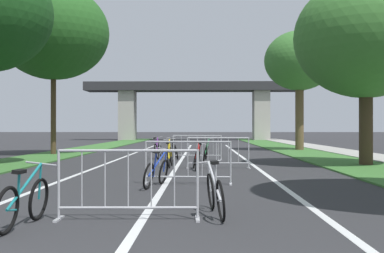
# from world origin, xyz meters

# --- Properties ---
(grass_verge_left) EXTENTS (2.72, 60.73, 0.05)m
(grass_verge_left) POSITION_xyz_m (-6.37, 24.84, 0.03)
(grass_verge_left) COLOR #386B2D
(grass_verge_left) RESTS_ON ground
(grass_verge_right) EXTENTS (2.72, 60.73, 0.05)m
(grass_verge_right) POSITION_xyz_m (6.37, 24.84, 0.03)
(grass_verge_right) COLOR #386B2D
(grass_verge_right) RESTS_ON ground
(sidewalk_path_right) EXTENTS (2.01, 60.73, 0.08)m
(sidewalk_path_right) POSITION_xyz_m (8.73, 24.84, 0.04)
(sidewalk_path_right) COLOR #9E9B93
(sidewalk_path_right) RESTS_ON ground
(lane_stripe_center) EXTENTS (0.14, 35.13, 0.01)m
(lane_stripe_center) POSITION_xyz_m (0.00, 17.57, 0.00)
(lane_stripe_center) COLOR silver
(lane_stripe_center) RESTS_ON ground
(lane_stripe_right_lane) EXTENTS (0.14, 35.13, 0.01)m
(lane_stripe_right_lane) POSITION_xyz_m (2.76, 17.57, 0.00)
(lane_stripe_right_lane) COLOR silver
(lane_stripe_right_lane) RESTS_ON ground
(lane_stripe_left_lane) EXTENTS (0.14, 35.13, 0.01)m
(lane_stripe_left_lane) POSITION_xyz_m (-2.76, 17.57, 0.00)
(lane_stripe_left_lane) COLOR silver
(lane_stripe_left_lane) RESTS_ON ground
(overpass_bridge) EXTENTS (23.84, 3.34, 6.34)m
(overpass_bridge) POSITION_xyz_m (0.00, 50.19, 4.69)
(overpass_bridge) COLOR #2D2D30
(overpass_bridge) RESTS_ON ground
(tree_left_cypress_far) EXTENTS (5.55, 5.55, 8.51)m
(tree_left_cypress_far) POSITION_xyz_m (-6.59, 21.07, 6.14)
(tree_left_cypress_far) COLOR #4C3823
(tree_left_cypress_far) RESTS_ON ground
(tree_right_maple_mid) EXTENTS (5.12, 5.12, 6.80)m
(tree_right_maple_mid) POSITION_xyz_m (6.77, 14.42, 4.60)
(tree_right_maple_mid) COLOR #3D2D1E
(tree_right_maple_mid) RESTS_ON ground
(tree_right_pine_near) EXTENTS (4.21, 4.21, 7.19)m
(tree_right_pine_near) POSITION_xyz_m (6.73, 26.05, 5.35)
(tree_right_pine_near) COLOR brown
(tree_right_pine_near) RESTS_ON ground
(crowd_barrier_nearest) EXTENTS (2.14, 0.50, 1.05)m
(crowd_barrier_nearest) POSITION_xyz_m (-0.21, 4.10, 0.52)
(crowd_barrier_nearest) COLOR #ADADB2
(crowd_barrier_nearest) RESTS_ON ground
(crowd_barrier_second) EXTENTS (2.14, 0.54, 1.05)m
(crowd_barrier_second) POSITION_xyz_m (0.54, 8.65, 0.52)
(crowd_barrier_second) COLOR #ADADB2
(crowd_barrier_second) RESTS_ON ground
(crowd_barrier_third) EXTENTS (2.14, 0.55, 1.05)m
(crowd_barrier_third) POSITION_xyz_m (1.43, 13.20, 0.52)
(crowd_barrier_third) COLOR #ADADB2
(crowd_barrier_third) RESTS_ON ground
(crowd_barrier_fourth) EXTENTS (2.15, 0.56, 1.05)m
(crowd_barrier_fourth) POSITION_xyz_m (0.67, 17.75, 0.52)
(crowd_barrier_fourth) COLOR #ADADB2
(crowd_barrier_fourth) RESTS_ON ground
(bicycle_black_0) EXTENTS (0.64, 1.73, 1.00)m
(bicycle_black_0) POSITION_xyz_m (-0.32, 18.20, 0.37)
(bicycle_black_0) COLOR black
(bicycle_black_0) RESTS_ON ground
(bicycle_silver_1) EXTENTS (0.46, 1.67, 0.88)m
(bicycle_silver_1) POSITION_xyz_m (1.09, 4.48, 0.36)
(bicycle_silver_1) COLOR black
(bicycle_silver_1) RESTS_ON ground
(bicycle_teal_2) EXTENTS (0.47, 1.61, 0.88)m
(bicycle_teal_2) POSITION_xyz_m (-1.56, 3.53, 0.35)
(bicycle_teal_2) COLOR black
(bicycle_teal_2) RESTS_ON ground
(bicycle_purple_3) EXTENTS (0.48, 1.65, 0.98)m
(bicycle_purple_3) POSITION_xyz_m (-1.04, 18.19, 0.38)
(bicycle_purple_3) COLOR black
(bicycle_purple_3) RESTS_ON ground
(bicycle_yellow_4) EXTENTS (0.43, 1.69, 0.99)m
(bicycle_yellow_4) POSITION_xyz_m (-0.24, 13.75, 0.38)
(bicycle_yellow_4) COLOR black
(bicycle_yellow_4) RESTS_ON ground
(bicycle_blue_5) EXTENTS (0.68, 1.69, 0.90)m
(bicycle_blue_5) POSITION_xyz_m (-0.17, 8.12, 0.35)
(bicycle_blue_5) COLOR black
(bicycle_blue_5) RESTS_ON ground
(bicycle_green_6) EXTENTS (0.51, 1.68, 0.95)m
(bicycle_green_6) POSITION_xyz_m (1.06, 17.19, 0.35)
(bicycle_green_6) COLOR black
(bicycle_green_6) RESTS_ON ground
(bicycle_red_7) EXTENTS (0.51, 1.66, 0.92)m
(bicycle_red_7) POSITION_xyz_m (0.71, 12.72, 0.36)
(bicycle_red_7) COLOR black
(bicycle_red_7) RESTS_ON ground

